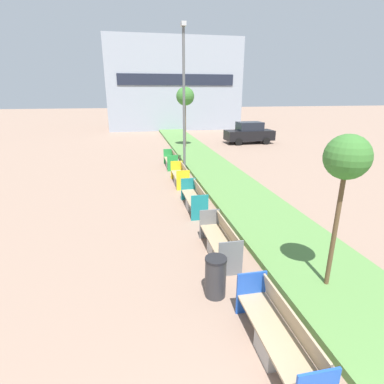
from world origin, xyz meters
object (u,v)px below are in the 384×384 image
at_px(street_lamp_post, 184,95).
at_px(bench_teal_frame, 194,200).
at_px(bench_yellow_frame, 180,177).
at_px(litter_bin, 215,277).
at_px(parked_car_distant, 249,133).
at_px(bench_green_frame, 171,161).
at_px(bench_grey_frame, 220,242).
at_px(bench_blue_frame, 278,339).
at_px(sapling_tree_near, 347,160).
at_px(sapling_tree_far, 185,97).

bearing_deg(street_lamp_post, bench_teal_frame, -96.04).
distance_m(bench_teal_frame, bench_yellow_frame, 3.42).
height_order(bench_teal_frame, litter_bin, litter_bin).
bearing_deg(parked_car_distant, bench_green_frame, -137.67).
xyz_separation_m(bench_grey_frame, bench_teal_frame, (0.00, 3.52, 0.00)).
distance_m(street_lamp_post, parked_car_distant, 11.85).
xyz_separation_m(bench_blue_frame, bench_teal_frame, (-0.00, 7.01, -0.00)).
bearing_deg(bench_grey_frame, sapling_tree_near, -46.10).
relative_size(bench_teal_frame, litter_bin, 2.36).
relative_size(bench_teal_frame, bench_yellow_frame, 1.09).
height_order(street_lamp_post, parked_car_distant, street_lamp_post).
bearing_deg(parked_car_distant, bench_teal_frame, -119.82).
height_order(bench_green_frame, street_lamp_post, street_lamp_post).
bearing_deg(bench_blue_frame, parked_car_distant, 69.77).
bearing_deg(bench_green_frame, bench_yellow_frame, -90.00).
relative_size(bench_green_frame, sapling_tree_far, 0.43).
relative_size(bench_teal_frame, parked_car_distant, 0.53).
height_order(bench_yellow_frame, parked_car_distant, parked_car_distant).
xyz_separation_m(bench_teal_frame, sapling_tree_near, (1.94, -5.54, 2.69)).
bearing_deg(sapling_tree_near, bench_teal_frame, 109.33).
height_order(bench_teal_frame, sapling_tree_near, sapling_tree_near).
xyz_separation_m(sapling_tree_near, sapling_tree_far, (0.00, 18.50, 0.94)).
xyz_separation_m(bench_grey_frame, parked_car_distant, (7.93, 18.01, 0.54)).
bearing_deg(sapling_tree_far, bench_blue_frame, -95.56).
bearing_deg(sapling_tree_near, sapling_tree_far, 90.00).
xyz_separation_m(bench_blue_frame, parked_car_distant, (7.92, 21.50, 0.54)).
distance_m(bench_grey_frame, bench_green_frame, 10.49).
distance_m(bench_green_frame, sapling_tree_far, 7.27).
height_order(bench_blue_frame, sapling_tree_far, sapling_tree_far).
bearing_deg(street_lamp_post, sapling_tree_near, -83.28).
bearing_deg(bench_grey_frame, bench_green_frame, 90.01).
relative_size(bench_yellow_frame, sapling_tree_far, 0.43).
relative_size(bench_grey_frame, sapling_tree_near, 0.59).
distance_m(bench_yellow_frame, sapling_tree_near, 9.56).
bearing_deg(sapling_tree_near, litter_bin, 172.86).
relative_size(bench_green_frame, parked_car_distant, 0.48).
bearing_deg(bench_green_frame, bench_teal_frame, -89.98).
xyz_separation_m(litter_bin, street_lamp_post, (1.22, 11.00, 3.73)).
bearing_deg(bench_green_frame, bench_blue_frame, -89.99).
xyz_separation_m(bench_grey_frame, bench_yellow_frame, (-0.00, 6.94, -0.00)).
bearing_deg(parked_car_distant, bench_grey_frame, -114.90).
bearing_deg(bench_grey_frame, parked_car_distant, 66.25).
relative_size(litter_bin, sapling_tree_far, 0.20).
distance_m(bench_blue_frame, litter_bin, 1.89).
bearing_deg(street_lamp_post, litter_bin, -96.31).
xyz_separation_m(litter_bin, parked_car_distant, (8.53, 19.71, 0.44)).
xyz_separation_m(sapling_tree_near, parked_car_distant, (5.98, 20.03, -2.15)).
bearing_deg(sapling_tree_near, bench_grey_frame, 133.90).
relative_size(bench_grey_frame, sapling_tree_far, 0.45).
height_order(litter_bin, sapling_tree_near, sapling_tree_near).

